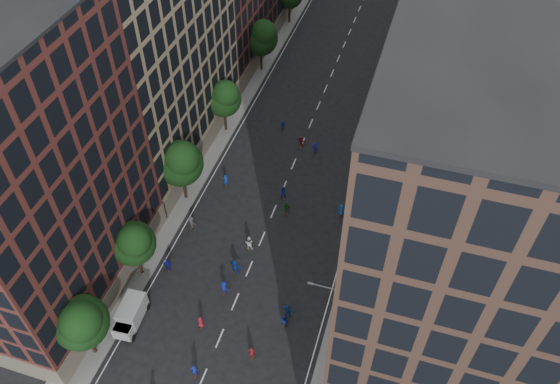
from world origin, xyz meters
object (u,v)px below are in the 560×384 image
at_px(cargo_van, 130,315).
at_px(skater_2, 284,320).
at_px(streetlamp_far, 387,107).
at_px(skater_1, 194,371).
at_px(streetlamp_near, 330,312).

distance_m(cargo_van, skater_2, 15.67).
distance_m(streetlamp_far, skater_2, 33.21).
xyz_separation_m(cargo_van, skater_1, (8.50, -3.49, -0.42)).
height_order(streetlamp_far, skater_2, streetlamp_far).
relative_size(streetlamp_near, skater_1, 5.15).
distance_m(streetlamp_near, skater_1, 14.04).
xyz_separation_m(cargo_van, skater_2, (15.08, 4.24, -0.46)).
bearing_deg(skater_1, streetlamp_near, -162.76).
distance_m(skater_1, skater_2, 10.15).
bearing_deg(cargo_van, streetlamp_far, 58.03).
bearing_deg(skater_2, streetlamp_far, -88.43).
distance_m(streetlamp_far, cargo_van, 41.94).
relative_size(streetlamp_far, cargo_van, 1.90).
distance_m(streetlamp_far, skater_1, 42.07).
bearing_deg(cargo_van, skater_2, 11.85).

